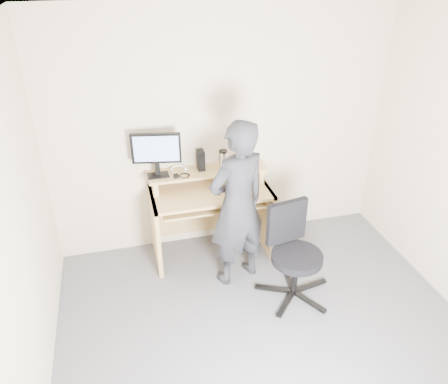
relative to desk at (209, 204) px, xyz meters
name	(u,v)px	position (x,y,z in m)	size (l,w,h in m)	color
ground	(276,353)	(0.20, -1.53, -0.55)	(3.50, 3.50, 0.00)	#59595F
back_wall	(223,131)	(0.20, 0.22, 0.70)	(3.50, 0.02, 2.50)	beige
ceiling	(304,28)	(0.20, -1.53, 1.95)	(3.50, 3.50, 0.02)	white
desk	(209,204)	(0.00, 0.00, 0.00)	(1.20, 0.60, 0.91)	tan
monitor	(156,151)	(-0.50, 0.06, 0.63)	(0.47, 0.13, 0.45)	black
external_drive	(201,160)	(-0.06, 0.11, 0.46)	(0.07, 0.13, 0.20)	black
travel_mug	(223,161)	(0.16, 0.05, 0.46)	(0.08, 0.08, 0.19)	silver
smartphone	(234,168)	(0.27, 0.03, 0.37)	(0.07, 0.13, 0.01)	black
charger	(176,176)	(-0.33, -0.01, 0.38)	(0.04, 0.04, 0.04)	black
headphones	(179,170)	(-0.28, 0.13, 0.37)	(0.16, 0.16, 0.02)	silver
keyboard	(219,202)	(0.07, -0.17, 0.12)	(0.46, 0.18, 0.03)	black
mouse	(247,190)	(0.35, -0.18, 0.22)	(0.10, 0.06, 0.04)	black
office_chair	(293,249)	(0.58, -0.86, -0.06)	(0.70, 0.70, 0.89)	black
person	(237,205)	(0.15, -0.53, 0.27)	(0.60, 0.39, 1.64)	black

